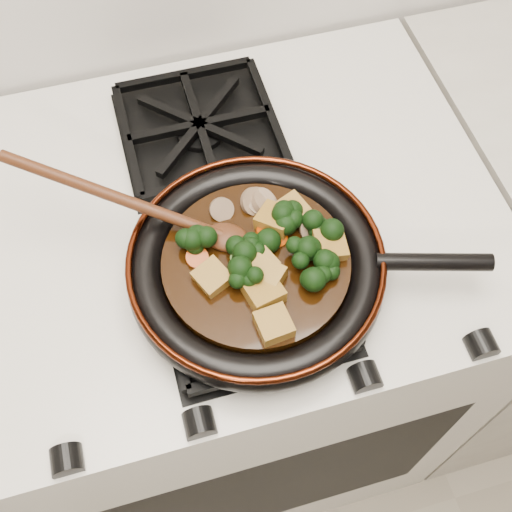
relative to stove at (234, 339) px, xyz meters
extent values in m
cube|color=beige|center=(0.00, 0.00, 0.00)|extent=(0.76, 0.60, 0.90)
cylinder|color=black|center=(0.01, -0.12, 0.48)|extent=(0.29, 0.29, 0.01)
torus|color=black|center=(0.01, -0.12, 0.49)|extent=(0.32, 0.32, 0.04)
torus|color=#411609|center=(0.01, -0.12, 0.51)|extent=(0.31, 0.31, 0.01)
cylinder|color=black|center=(0.22, -0.18, 0.51)|extent=(0.14, 0.06, 0.02)
cylinder|color=black|center=(0.01, -0.12, 0.50)|extent=(0.23, 0.23, 0.02)
cube|color=olive|center=(-0.05, -0.13, 0.52)|extent=(0.05, 0.05, 0.02)
cube|color=olive|center=(0.01, -0.15, 0.52)|extent=(0.06, 0.06, 0.03)
cube|color=olive|center=(0.05, -0.08, 0.52)|extent=(0.06, 0.06, 0.03)
cube|color=olive|center=(0.07, -0.07, 0.52)|extent=(0.05, 0.05, 0.02)
cube|color=olive|center=(0.10, -0.13, 0.52)|extent=(0.04, 0.04, 0.03)
cube|color=olive|center=(0.01, -0.17, 0.52)|extent=(0.05, 0.05, 0.03)
cube|color=olive|center=(0.01, -0.13, 0.52)|extent=(0.05, 0.05, 0.03)
cube|color=olive|center=(0.01, -0.21, 0.52)|extent=(0.04, 0.04, 0.02)
cylinder|color=#A93304|center=(0.03, -0.09, 0.51)|extent=(0.03, 0.03, 0.02)
cylinder|color=#A93304|center=(-0.06, -0.10, 0.51)|extent=(0.03, 0.03, 0.02)
cylinder|color=#A93304|center=(0.04, -0.10, 0.51)|extent=(0.03, 0.03, 0.02)
cylinder|color=#A93304|center=(0.02, -0.13, 0.51)|extent=(0.03, 0.03, 0.02)
cylinder|color=#7B6047|center=(0.09, -0.10, 0.52)|extent=(0.04, 0.03, 0.03)
cylinder|color=#7B6047|center=(0.03, -0.04, 0.52)|extent=(0.05, 0.05, 0.03)
cylinder|color=#7B6047|center=(-0.01, -0.04, 0.52)|extent=(0.03, 0.03, 0.03)
cylinder|color=#7B6047|center=(0.04, -0.05, 0.52)|extent=(0.04, 0.04, 0.03)
cylinder|color=#7B6047|center=(0.04, -0.04, 0.52)|extent=(0.04, 0.04, 0.02)
ellipsoid|color=#44200E|center=(-0.01, -0.08, 0.51)|extent=(0.07, 0.06, 0.02)
cylinder|color=#44200E|center=(-0.13, -0.01, 0.55)|extent=(0.02, 0.02, 0.28)
camera|label=1|loc=(-0.09, -0.49, 1.18)|focal=45.00mm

